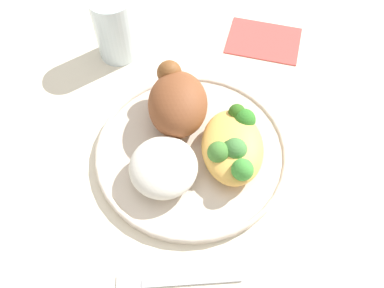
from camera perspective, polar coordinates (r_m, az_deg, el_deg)
ground_plane at (r=0.53m, az=0.00°, el=-1.40°), size 2.00×2.00×0.00m
plate at (r=0.53m, az=0.00°, el=-0.98°), size 0.25×0.25×0.01m
roasted_chicken at (r=0.52m, az=-2.05°, el=6.05°), size 0.11×0.08×0.06m
rice_pile at (r=0.48m, az=-4.00°, el=-3.27°), size 0.09×0.08×0.04m
mac_cheese_with_broccoli at (r=0.50m, az=5.94°, el=-0.18°), size 0.11×0.08×0.04m
fork at (r=0.46m, az=-2.68°, el=-19.04°), size 0.02×0.14×0.01m
water_glass at (r=0.63m, az=-10.85°, el=15.86°), size 0.06×0.06×0.10m
napkin at (r=0.68m, az=10.21°, el=14.33°), size 0.11×0.13×0.00m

